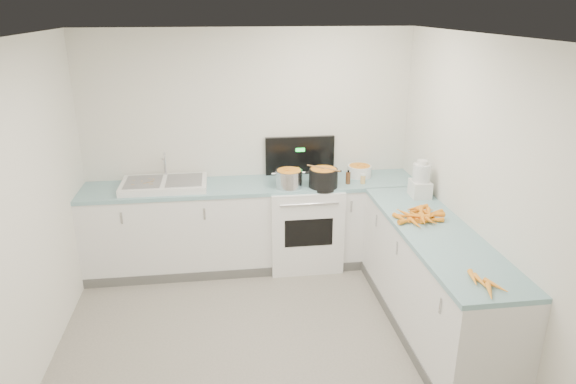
{
  "coord_description": "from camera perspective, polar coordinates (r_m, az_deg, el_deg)",
  "views": [
    {
      "loc": [
        -0.31,
        -3.39,
        2.7
      ],
      "look_at": [
        0.3,
        1.1,
        1.05
      ],
      "focal_mm": 32.0,
      "sensor_mm": 36.0,
      "label": 1
    }
  ],
  "objects": [
    {
      "name": "mixing_bowl",
      "position": [
        5.65,
        7.94,
        2.33
      ],
      "size": [
        0.27,
        0.27,
        0.12
      ],
      "primitive_type": "cylinder",
      "rotation": [
        0.0,
        0.0,
        0.04
      ],
      "color": "white",
      "rests_on": "counter_back"
    },
    {
      "name": "wall_right",
      "position": [
        4.22,
        22.06,
        -1.62
      ],
      "size": [
        0.0,
        4.0,
        2.5
      ],
      "primitive_type": null,
      "rotation": [
        1.57,
        0.0,
        -1.57
      ],
      "color": "silver",
      "rests_on": "ground"
    },
    {
      "name": "counter_right",
      "position": [
        4.66,
        15.76,
        -9.44
      ],
      "size": [
        0.62,
        2.2,
        0.94
      ],
      "color": "white",
      "rests_on": "ground"
    },
    {
      "name": "counter_back",
      "position": [
        5.56,
        -3.9,
        -3.65
      ],
      "size": [
        3.5,
        0.62,
        0.94
      ],
      "color": "white",
      "rests_on": "ground"
    },
    {
      "name": "steel_pot",
      "position": [
        5.25,
        0.11,
        1.38
      ],
      "size": [
        0.32,
        0.32,
        0.2
      ],
      "primitive_type": "cylinder",
      "rotation": [
        0.0,
        0.0,
        -0.16
      ],
      "color": "silver",
      "rests_on": "stove"
    },
    {
      "name": "sink",
      "position": [
        5.41,
        -13.59,
        0.86
      ],
      "size": [
        0.86,
        0.52,
        0.31
      ],
      "color": "white",
      "rests_on": "counter_back"
    },
    {
      "name": "floor",
      "position": [
        4.34,
        -2.08,
        -18.44
      ],
      "size": [
        3.5,
        4.0,
        0.0
      ],
      "primitive_type": null,
      "color": "gray",
      "rests_on": "ground"
    },
    {
      "name": "black_pot",
      "position": [
        5.28,
        3.94,
        1.47
      ],
      "size": [
        0.31,
        0.31,
        0.21
      ],
      "primitive_type": "cylinder",
      "rotation": [
        0.0,
        0.0,
        0.05
      ],
      "color": "black",
      "rests_on": "stove"
    },
    {
      "name": "food_processor",
      "position": [
        5.14,
        14.53,
        1.18
      ],
      "size": [
        0.19,
        0.23,
        0.37
      ],
      "color": "white",
      "rests_on": "counter_right"
    },
    {
      "name": "spice_jar",
      "position": [
        5.43,
        8.32,
        1.4
      ],
      "size": [
        0.05,
        0.05,
        0.09
      ],
      "primitive_type": "cylinder",
      "color": "#E5B266",
      "rests_on": "counter_back"
    },
    {
      "name": "wall_left",
      "position": [
        3.96,
        -28.5,
        -4.07
      ],
      "size": [
        0.0,
        4.0,
        2.5
      ],
      "primitive_type": null,
      "rotation": [
        1.57,
        0.0,
        1.57
      ],
      "color": "silver",
      "rests_on": "ground"
    },
    {
      "name": "wooden_spoon",
      "position": [
        5.24,
        3.97,
        2.67
      ],
      "size": [
        0.3,
        0.26,
        0.02
      ],
      "primitive_type": "cylinder",
      "rotation": [
        1.57,
        0.0,
        0.87
      ],
      "color": "#AD7A47",
      "rests_on": "black_pot"
    },
    {
      "name": "extract_bottle",
      "position": [
        5.4,
        6.69,
        1.56
      ],
      "size": [
        0.05,
        0.05,
        0.12
      ],
      "primitive_type": "cylinder",
      "color": "#593319",
      "rests_on": "counter_back"
    },
    {
      "name": "peelings",
      "position": [
        5.4,
        -15.61,
        1.11
      ],
      "size": [
        0.22,
        0.21,
        0.01
      ],
      "color": "tan",
      "rests_on": "sink"
    },
    {
      "name": "stove",
      "position": [
        5.61,
        1.73,
        -3.38
      ],
      "size": [
        0.76,
        0.65,
        1.36
      ],
      "color": "white",
      "rests_on": "ground"
    },
    {
      "name": "peeled_carrots",
      "position": [
        3.7,
        21.03,
        -9.53
      ],
      "size": [
        0.2,
        0.37,
        0.04
      ],
      "color": "orange",
      "rests_on": "counter_right"
    },
    {
      "name": "carrot_pile",
      "position": [
        4.62,
        14.63,
        -2.58
      ],
      "size": [
        0.48,
        0.42,
        0.09
      ],
      "color": "orange",
      "rests_on": "counter_right"
    },
    {
      "name": "ceiling",
      "position": [
        3.41,
        -2.62,
        16.62
      ],
      "size": [
        3.5,
        4.0,
        0.0
      ],
      "primitive_type": null,
      "rotation": [
        3.14,
        0.0,
        0.0
      ],
      "color": "silver",
      "rests_on": "ground"
    },
    {
      "name": "wall_back",
      "position": [
        5.59,
        -4.31,
        4.93
      ],
      "size": [
        3.5,
        0.0,
        2.5
      ],
      "primitive_type": null,
      "rotation": [
        1.57,
        0.0,
        0.0
      ],
      "color": "silver",
      "rests_on": "ground"
    }
  ]
}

